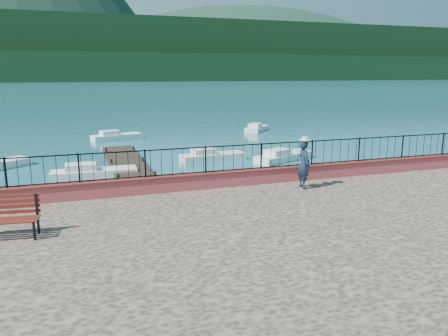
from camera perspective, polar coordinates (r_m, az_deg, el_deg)
ground at (r=13.33m, az=3.62°, el=-11.41°), size 2000.00×2000.00×0.00m
parapet at (r=16.16m, az=-1.35°, el=-1.55°), size 28.00×0.46×0.58m
railing at (r=15.99m, az=-1.37°, el=1.11°), size 27.00×0.05×0.95m
dock at (r=23.98m, az=-11.98°, el=-0.51°), size 2.00×16.00×0.30m
far_forest at (r=311.31m, az=-18.58°, el=12.35°), size 900.00×60.00×18.00m
foothills at (r=371.65m, az=-18.86°, el=14.23°), size 900.00×120.00×44.00m
companion_hill at (r=613.90m, az=2.51°, el=11.79°), size 448.00×384.00×180.00m
person at (r=16.21m, az=10.40°, el=0.48°), size 0.47×0.68×1.78m
hat at (r=16.05m, az=10.53°, el=3.80°), size 0.44×0.44×0.12m
boat_0 at (r=23.79m, az=-16.62°, el=-0.24°), size 4.40×1.41×0.80m
boat_1 at (r=27.34m, az=-1.47°, el=1.85°), size 4.15×1.60×0.80m
boat_2 at (r=27.56m, az=7.85°, el=1.82°), size 4.47×2.94×0.80m
boat_4 at (r=37.04m, az=-13.81°, el=4.25°), size 4.26×2.34×0.80m
boat_5 at (r=41.39m, az=4.30°, el=5.39°), size 3.25×3.45×0.80m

